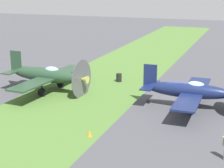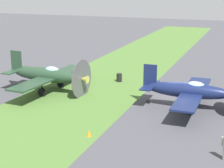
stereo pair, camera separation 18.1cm
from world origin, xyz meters
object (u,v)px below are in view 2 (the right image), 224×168
airplane_wingman (48,75)px  fuel_drum (119,78)px  runway_marker_cone (89,133)px  airplane_lead (190,91)px

airplane_wingman → fuel_drum: size_ratio=12.53×
fuel_drum → runway_marker_cone: (14.99, 3.08, -0.23)m
airplane_lead → runway_marker_cone: airplane_lead is taller
airplane_lead → fuel_drum: bearing=-125.8°
airplane_wingman → runway_marker_cone: 12.34m
airplane_lead → fuel_drum: size_ratio=11.63×
airplane_wingman → fuel_drum: airplane_wingman is taller
airplane_lead → airplane_wingman: airplane_wingman is taller
airplane_wingman → fuel_drum: bearing=142.6°
airplane_wingman → runway_marker_cone: airplane_wingman is taller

